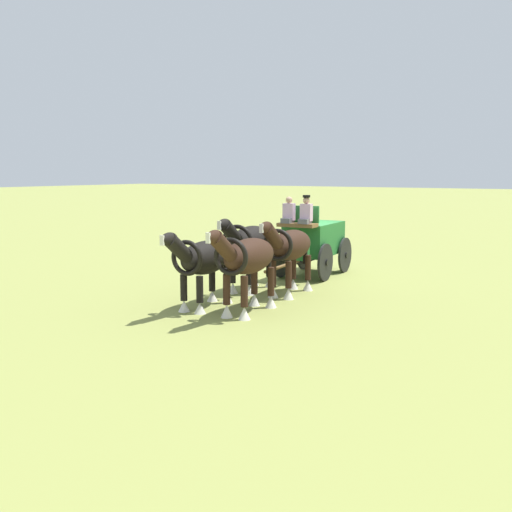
% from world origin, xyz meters
% --- Properties ---
extents(ground_plane, '(220.00, 220.00, 0.00)m').
position_xyz_m(ground_plane, '(0.00, 0.00, 0.00)').
color(ground_plane, olive).
extents(show_wagon, '(5.49, 1.94, 2.83)m').
position_xyz_m(show_wagon, '(0.16, 0.01, 1.23)').
color(show_wagon, '#236B2D').
rests_on(show_wagon, ground).
extents(draft_horse_rear_near, '(3.09, 1.06, 2.27)m').
position_xyz_m(draft_horse_rear_near, '(3.51, 0.95, 1.39)').
color(draft_horse_rear_near, '#331E14').
rests_on(draft_horse_rear_near, ground).
extents(draft_horse_rear_off, '(3.03, 1.16, 2.29)m').
position_xyz_m(draft_horse_rear_off, '(3.61, -0.34, 1.41)').
color(draft_horse_rear_off, black).
rests_on(draft_horse_rear_off, ground).
extents(draft_horse_lead_near, '(3.17, 1.09, 2.27)m').
position_xyz_m(draft_horse_lead_near, '(6.10, 1.18, 1.40)').
color(draft_horse_lead_near, '#331E14').
rests_on(draft_horse_lead_near, ground).
extents(draft_horse_lead_off, '(3.05, 1.06, 2.15)m').
position_xyz_m(draft_horse_lead_off, '(6.21, -0.12, 1.29)').
color(draft_horse_lead_off, black).
rests_on(draft_horse_lead_off, ground).
extents(sponsor_banner, '(3.19, 0.42, 1.10)m').
position_xyz_m(sponsor_banner, '(-5.15, -3.57, 0.55)').
color(sponsor_banner, '#1959B2').
rests_on(sponsor_banner, ground).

